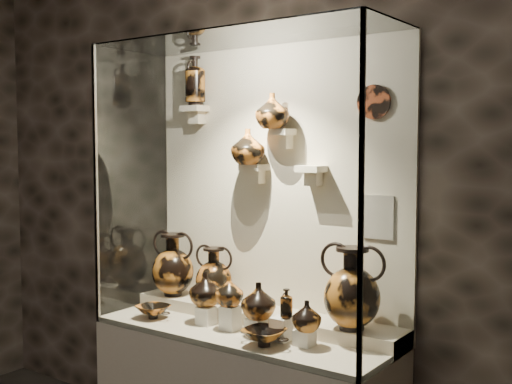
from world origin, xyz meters
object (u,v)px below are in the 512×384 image
ovoid_vase_a (248,147)px  jug_c (259,301)px  amphora_mid (214,274)px  kylix_right (264,335)px  amphora_left (173,264)px  lekythos_small (287,302)px  lekythos_tall (195,78)px  jug_b (230,291)px  jug_e (307,316)px  jug_a (206,289)px  kylix_left (154,310)px  amphora_right (352,288)px  ovoid_vase_b (273,111)px

ovoid_vase_a → jug_c: bearing=-28.9°
amphora_mid → kylix_right: 0.71m
amphora_left → lekythos_small: (0.96, -0.19, -0.06)m
lekythos_tall → jug_b: bearing=-37.7°
amphora_left → jug_c: size_ratio=2.03×
jug_e → kylix_right: bearing=-124.9°
jug_b → jug_c: size_ratio=0.85×
jug_b → jug_c: (0.19, 0.00, -0.03)m
kylix_right → ovoid_vase_a: size_ratio=1.31×
jug_c → ovoid_vase_a: size_ratio=0.94×
jug_a → kylix_left: 0.36m
jug_b → lekythos_small: lekythos_small is taller
kylix_right → amphora_right: bearing=35.3°
jug_a → ovoid_vase_b: bearing=31.4°
jug_a → kylix_right: (0.50, -0.14, -0.14)m
lekythos_tall → ovoid_vase_b: 0.62m
amphora_right → jug_a: size_ratio=2.22×
jug_a → ovoid_vase_a: 0.84m
amphora_mid → jug_a: (0.10, -0.19, -0.04)m
ovoid_vase_a → jug_a: bearing=-103.9°
amphora_left → ovoid_vase_a: (0.53, 0.06, 0.73)m
kylix_left → ovoid_vase_a: ovoid_vase_a is taller
ovoid_vase_a → lekythos_small: bearing=-14.6°
ovoid_vase_b → jug_c: bearing=-50.1°
jug_a → jug_b: 0.19m
jug_a → lekythos_small: (0.55, -0.02, 0.01)m
amphora_right → lekythos_small: size_ratio=2.44×
kylix_left → kylix_right: (0.81, -0.04, 0.01)m
amphora_mid → kylix_right: bearing=-29.4°
amphora_mid → jug_b: bearing=-37.1°
jug_c → kylix_right: bearing=-65.8°
amphora_mid → amphora_left: bearing=-175.5°
amphora_right → lekythos_tall: size_ratio=1.27×
jug_c → jug_e: (0.30, -0.02, -0.03)m
ovoid_vase_b → amphora_mid: bearing=-153.4°
jug_e → amphora_mid: bearing=-173.0°
amphora_mid → amphora_right: bearing=-2.5°
amphora_mid → lekythos_small: size_ratio=1.88×
jug_c → lekythos_small: (0.18, -0.00, 0.02)m
amphora_right → jug_e: 0.27m
amphora_right → ovoid_vase_a: size_ratio=2.08×
jug_e → ovoid_vase_a: bearing=178.0°
amphora_left → ovoid_vase_a: size_ratio=1.91×
jug_a → jug_c: size_ratio=0.99×
kylix_left → ovoid_vase_a: (0.44, 0.33, 0.94)m
jug_a → jug_b: bearing=-12.7°
jug_c → kylix_left: size_ratio=0.81×
amphora_right → ovoid_vase_a: ovoid_vase_a is taller
jug_b → kylix_left: (-0.49, -0.08, -0.16)m
lekythos_tall → ovoid_vase_b: lekythos_tall is taller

